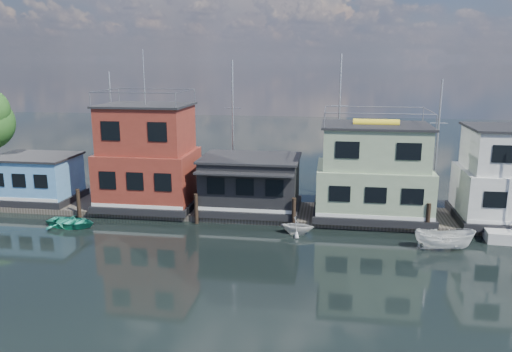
% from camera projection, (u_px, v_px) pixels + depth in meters
% --- Properties ---
extents(ground, '(160.00, 160.00, 0.00)m').
position_uv_depth(ground, '(224.00, 282.00, 26.51)').
color(ground, black).
rests_on(ground, ground).
extents(dock, '(48.00, 5.00, 0.40)m').
position_uv_depth(dock, '(257.00, 212.00, 38.02)').
color(dock, '#595147').
rests_on(dock, ground).
extents(houseboat_blue, '(6.40, 4.90, 3.66)m').
position_uv_depth(houseboat_blue, '(36.00, 178.00, 40.17)').
color(houseboat_blue, black).
rests_on(houseboat_blue, dock).
extents(houseboat_red, '(7.40, 5.90, 11.86)m').
position_uv_depth(houseboat_red, '(148.00, 158.00, 38.36)').
color(houseboat_red, black).
rests_on(houseboat_red, dock).
extents(houseboat_dark, '(7.40, 6.10, 4.06)m').
position_uv_depth(houseboat_dark, '(251.00, 183.00, 37.57)').
color(houseboat_dark, black).
rests_on(houseboat_dark, dock).
extents(houseboat_green, '(8.40, 5.90, 7.03)m').
position_uv_depth(houseboat_green, '(373.00, 173.00, 36.03)').
color(houseboat_green, black).
rests_on(houseboat_green, dock).
extents(pilings, '(42.28, 0.28, 2.20)m').
position_uv_depth(pilings, '(247.00, 211.00, 35.17)').
color(pilings, '#2D2116').
rests_on(pilings, ground).
extents(background_masts, '(36.40, 0.16, 12.00)m').
position_uv_depth(background_masts, '(323.00, 132.00, 41.89)').
color(background_masts, silver).
rests_on(background_masts, ground).
extents(dinghy_teal, '(3.76, 2.86, 0.73)m').
position_uv_depth(dinghy_teal, '(71.00, 222.00, 35.10)').
color(dinghy_teal, teal).
rests_on(dinghy_teal, ground).
extents(dinghy_white, '(2.44, 2.16, 1.21)m').
position_uv_depth(dinghy_white, '(297.00, 226.00, 33.61)').
color(dinghy_white, silver).
rests_on(dinghy_white, ground).
extents(motorboat, '(3.61, 1.36, 1.39)m').
position_uv_depth(motorboat, '(444.00, 240.00, 30.73)').
color(motorboat, white).
rests_on(motorboat, ground).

